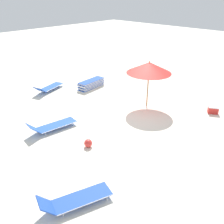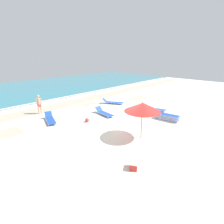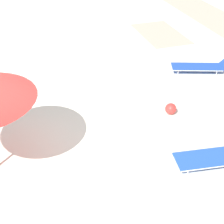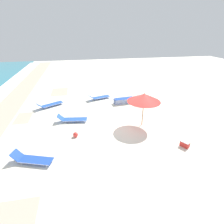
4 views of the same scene
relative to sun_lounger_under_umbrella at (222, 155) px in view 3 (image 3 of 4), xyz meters
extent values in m
cube|color=silver|center=(-1.63, -3.71, -0.29)|extent=(60.00, 60.00, 0.16)
cube|color=#B8AE96|center=(-7.83, 2.12, -0.21)|extent=(3.01, 1.77, 0.00)
cube|color=blue|center=(-0.03, -0.23, -0.04)|extent=(0.83, 1.79, 0.03)
cylinder|color=silver|center=(-0.33, -0.18, -0.04)|extent=(0.27, 1.71, 0.03)
cylinder|color=silver|center=(0.27, -0.27, -0.04)|extent=(0.27, 1.71, 0.03)
cylinder|color=silver|center=(-0.38, -0.86, -0.13)|extent=(0.03, 0.03, 0.16)
cylinder|color=silver|center=(0.13, -0.93, -0.13)|extent=(0.03, 0.03, 0.16)
cube|color=blue|center=(-4.18, 1.77, -0.04)|extent=(1.12, 1.80, 0.03)
cylinder|color=silver|center=(-4.46, 1.87, -0.04)|extent=(0.58, 1.62, 0.03)
cylinder|color=silver|center=(-3.89, 1.68, -0.04)|extent=(0.58, 1.62, 0.03)
cylinder|color=silver|center=(-4.63, 1.23, -0.13)|extent=(0.03, 0.03, 0.16)
cylinder|color=silver|center=(-4.15, 1.07, -0.13)|extent=(0.03, 0.03, 0.16)
cylinder|color=silver|center=(-4.20, 2.48, -0.13)|extent=(0.03, 0.03, 0.16)
cylinder|color=silver|center=(-3.72, 2.32, -0.13)|extent=(0.03, 0.03, 0.16)
sphere|color=red|center=(-2.13, -0.23, -0.05)|extent=(0.32, 0.32, 0.32)
camera|label=1|loc=(-8.52, 5.05, 5.39)|focal=40.00mm
camera|label=2|loc=(-10.19, -10.61, 4.99)|focal=28.00mm
camera|label=3|loc=(4.26, -4.02, 4.94)|focal=50.00mm
camera|label=4|loc=(-11.82, -0.72, 6.07)|focal=28.00mm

